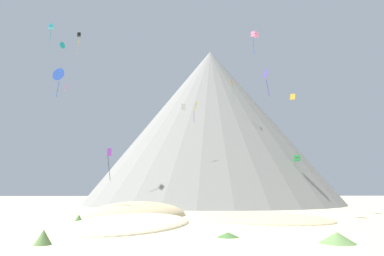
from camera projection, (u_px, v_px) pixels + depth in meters
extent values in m
plane|color=beige|center=(185.00, 237.00, 28.13)|extent=(400.00, 400.00, 0.00)
ellipsoid|color=beige|center=(132.00, 224.00, 38.98)|extent=(17.18, 25.14, 2.01)
ellipsoid|color=#C6B284|center=(260.00, 219.00, 45.50)|extent=(24.38, 24.93, 1.71)
ellipsoid|color=#C6B284|center=(138.00, 216.00, 51.16)|extent=(20.33, 20.96, 4.30)
cone|color=#668C4C|center=(337.00, 238.00, 24.98)|extent=(3.68, 3.68, 0.80)
cone|color=#477238|center=(142.00, 215.00, 47.80)|extent=(3.33, 3.33, 0.68)
cone|color=#668C4C|center=(43.00, 237.00, 24.29)|extent=(1.77, 1.77, 1.07)
cone|color=#477238|center=(228.00, 235.00, 28.20)|extent=(2.50, 2.50, 0.40)
cone|color=#568442|center=(79.00, 218.00, 42.60)|extent=(1.09, 1.09, 0.84)
cone|color=gray|center=(211.00, 125.00, 102.94)|extent=(94.56, 94.56, 46.51)
cone|color=gray|center=(188.00, 140.00, 106.60)|extent=(46.61, 46.61, 38.58)
cube|color=green|center=(297.00, 160.00, 77.46)|extent=(1.80, 1.78, 0.73)
cube|color=green|center=(297.00, 156.00, 77.60)|extent=(1.80, 1.78, 0.73)
cube|color=#33BCDB|center=(51.00, 28.00, 69.73)|extent=(1.09, 1.12, 0.49)
cube|color=#33BCDB|center=(51.00, 25.00, 69.83)|extent=(1.09, 1.12, 0.49)
cylinder|color=teal|center=(50.00, 35.00, 69.46)|extent=(0.09, 0.12, 2.69)
cube|color=white|center=(183.00, 107.00, 75.77)|extent=(0.99, 0.39, 1.49)
cube|color=black|center=(79.00, 36.00, 78.48)|extent=(0.96, 0.95, 0.34)
cube|color=black|center=(79.00, 34.00, 78.57)|extent=(0.96, 0.95, 0.34)
cylinder|color=gold|center=(78.00, 45.00, 78.07)|extent=(0.46, 0.15, 4.25)
cube|color=red|center=(223.00, 177.00, 74.69)|extent=(0.74, 0.50, 1.14)
cylinder|color=red|center=(222.00, 188.00, 74.26)|extent=(0.21, 0.11, 3.56)
cube|color=orange|center=(232.00, 83.00, 87.18)|extent=(0.78, 0.85, 1.31)
cylinder|color=green|center=(233.00, 93.00, 86.70)|extent=(0.32, 0.50, 4.21)
cube|color=gold|center=(293.00, 97.00, 68.19)|extent=(0.89, 0.88, 1.31)
cone|color=#5138B2|center=(266.00, 74.00, 53.34)|extent=(0.90, 1.81, 1.75)
cylinder|color=#5138B2|center=(268.00, 88.00, 52.95)|extent=(0.44, 0.11, 2.74)
cube|color=purple|center=(109.00, 152.00, 61.79)|extent=(0.90, 0.38, 1.43)
cylinder|color=black|center=(109.00, 168.00, 61.27)|extent=(0.65, 0.29, 4.44)
cube|color=pink|center=(255.00, 36.00, 65.14)|extent=(1.43, 1.46, 0.71)
cube|color=pink|center=(255.00, 33.00, 65.23)|extent=(1.43, 1.46, 0.71)
cylinder|color=blue|center=(254.00, 45.00, 64.77)|extent=(0.29, 0.13, 3.46)
cone|color=blue|center=(59.00, 74.00, 52.38)|extent=(2.09, 1.04, 2.05)
cylinder|color=blue|center=(58.00, 89.00, 51.97)|extent=(0.31, 0.17, 2.60)
cube|color=#D1339E|center=(66.00, 88.00, 64.12)|extent=(0.50, 1.11, 1.37)
cube|color=yellow|center=(196.00, 106.00, 53.87)|extent=(0.47, 0.68, 1.35)
cylinder|color=purple|center=(194.00, 116.00, 53.56)|extent=(0.11, 0.25, 1.98)
cone|color=teal|center=(62.00, 45.00, 75.03)|extent=(0.97, 1.39, 1.49)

